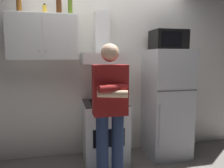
% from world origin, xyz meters
% --- Properties ---
extents(ground_plane, '(7.00, 7.00, 0.00)m').
position_xyz_m(ground_plane, '(0.00, 0.00, 0.00)').
color(ground_plane, slate).
extents(back_wall_tiled, '(4.80, 0.10, 2.70)m').
position_xyz_m(back_wall_tiled, '(0.00, 0.60, 1.35)').
color(back_wall_tiled, silver).
rests_on(back_wall_tiled, ground_plane).
extents(upper_cabinet, '(0.90, 0.37, 0.60)m').
position_xyz_m(upper_cabinet, '(-0.85, 0.37, 1.75)').
color(upper_cabinet, white).
extents(stove_oven, '(0.60, 0.62, 0.87)m').
position_xyz_m(stove_oven, '(-0.05, 0.25, 0.43)').
color(stove_oven, white).
rests_on(stove_oven, ground_plane).
extents(range_hood, '(0.60, 0.44, 0.75)m').
position_xyz_m(range_hood, '(-0.05, 0.38, 1.60)').
color(range_hood, white).
extents(refrigerator, '(0.60, 0.62, 1.60)m').
position_xyz_m(refrigerator, '(0.90, 0.25, 0.80)').
color(refrigerator, silver).
rests_on(refrigerator, ground_plane).
extents(microwave, '(0.48, 0.37, 0.28)m').
position_xyz_m(microwave, '(0.90, 0.27, 1.74)').
color(microwave, black).
rests_on(microwave, refrigerator).
extents(person_standing, '(0.38, 0.33, 1.64)m').
position_xyz_m(person_standing, '(-0.10, -0.36, 0.90)').
color(person_standing, navy).
rests_on(person_standing, ground_plane).
extents(cooking_pot, '(0.28, 0.18, 0.12)m').
position_xyz_m(cooking_pot, '(0.08, 0.13, 0.94)').
color(cooking_pot, '#B7BABF').
rests_on(cooking_pot, stove_oven).
extents(bottle_spice_jar, '(0.05, 0.05, 0.14)m').
position_xyz_m(bottle_spice_jar, '(-0.83, 0.40, 2.12)').
color(bottle_spice_jar, gold).
rests_on(bottle_spice_jar, upper_cabinet).
extents(bottle_olive_oil, '(0.06, 0.06, 0.23)m').
position_xyz_m(bottle_olive_oil, '(-0.49, 0.34, 2.16)').
color(bottle_olive_oil, '#4C6B19').
rests_on(bottle_olive_oil, upper_cabinet).
extents(bottle_beer_brown, '(0.06, 0.06, 0.24)m').
position_xyz_m(bottle_beer_brown, '(-1.13, 0.35, 2.17)').
color(bottle_beer_brown, brown).
rests_on(bottle_beer_brown, upper_cabinet).
extents(bottle_rum_dark, '(0.07, 0.07, 0.26)m').
position_xyz_m(bottle_rum_dark, '(-0.64, 0.39, 2.17)').
color(bottle_rum_dark, '#47230F').
rests_on(bottle_rum_dark, upper_cabinet).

